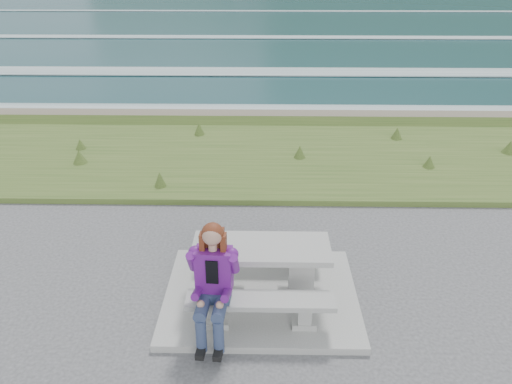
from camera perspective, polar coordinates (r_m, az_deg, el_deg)
concrete_slab at (r=6.97m, az=0.57°, el=-11.74°), size 2.60×2.10×0.10m
picnic_table at (r=6.60m, az=0.59°, el=-7.39°), size 1.80×0.75×0.75m
bench_landward at (r=6.17m, az=0.52°, el=-12.79°), size 1.80×0.35×0.45m
bench_seaward at (r=7.31m, az=0.64°, el=-5.90°), size 1.80×0.35×0.45m
grass_verge at (r=11.36m, az=0.81°, el=3.68°), size 160.00×4.50×0.22m
shore_drop at (r=14.08m, az=0.88°, el=8.16°), size 160.00×0.80×2.20m
ocean at (r=31.19m, az=1.02°, el=14.81°), size 1600.00×1600.00×0.09m
seated_woman at (r=5.97m, az=-4.97°, el=-12.11°), size 0.46×0.76×1.46m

